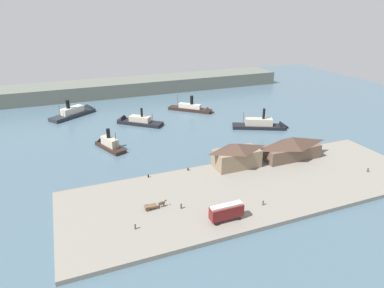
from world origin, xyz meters
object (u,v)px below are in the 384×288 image
at_px(pedestrian_at_waters_edge, 181,206).
at_px(ferry_outer_harbor, 78,112).
at_px(pedestrian_by_tram, 263,203).
at_px(pedestrian_walking_east, 135,226).
at_px(mooring_post_west, 148,176).
at_px(ferry_approaching_east, 265,125).
at_px(mooring_post_center_east, 188,169).
at_px(ferry_approaching_west, 108,144).
at_px(ferry_moored_west, 195,109).
at_px(ferry_shed_central_terminal, 237,155).
at_px(horse_cart, 154,205).
at_px(pedestrian_standing_center, 368,170).
at_px(ferry_moored_east, 135,121).
at_px(street_tram, 226,211).
at_px(ferry_shed_customs_shed, 291,147).

xyz_separation_m(pedestrian_at_waters_edge, ferry_outer_harbor, (-18.62, 99.05, -0.41)).
bearing_deg(ferry_outer_harbor, pedestrian_by_tram, -69.48).
height_order(pedestrian_walking_east, mooring_post_west, pedestrian_walking_east).
height_order(ferry_outer_harbor, ferry_approaching_east, ferry_approaching_east).
distance_m(mooring_post_west, mooring_post_center_east, 13.18).
relative_size(ferry_approaching_west, ferry_moored_west, 0.81).
bearing_deg(ferry_shed_central_terminal, ferry_approaching_west, 136.71).
xyz_separation_m(horse_cart, pedestrian_standing_center, (69.32, -5.33, -0.14)).
bearing_deg(horse_cart, ferry_approaching_west, 95.43).
bearing_deg(ferry_moored_west, ferry_approaching_east, -61.19).
relative_size(mooring_post_west, ferry_moored_east, 0.04).
relative_size(mooring_post_center_east, ferry_approaching_east, 0.04).
relative_size(pedestrian_standing_center, mooring_post_west, 1.89).
relative_size(ferry_approaching_west, ferry_moored_east, 0.82).
distance_m(pedestrian_walking_east, ferry_outer_harbor, 103.35).
distance_m(mooring_post_center_east, ferry_moored_east, 55.68).
relative_size(pedestrian_standing_center, ferry_moored_east, 0.08).
xyz_separation_m(pedestrian_standing_center, ferry_approaching_east, (-5.60, 50.19, -0.51)).
distance_m(ferry_shed_central_terminal, ferry_moored_west, 67.37).
height_order(ferry_shed_central_terminal, ferry_moored_east, ferry_shed_central_terminal).
bearing_deg(mooring_post_west, mooring_post_center_east, -0.90).
height_order(street_tram, pedestrian_by_tram, street_tram).
height_order(pedestrian_at_waters_edge, ferry_moored_west, ferry_moored_west).
distance_m(street_tram, pedestrian_at_waters_edge, 12.60).
relative_size(mooring_post_west, mooring_post_center_east, 1.00).
height_order(pedestrian_by_tram, pedestrian_standing_center, pedestrian_standing_center).
distance_m(pedestrian_by_tram, ferry_moored_east, 83.44).
height_order(ferry_shed_customs_shed, ferry_approaching_east, ferry_approaching_east).
bearing_deg(street_tram, mooring_post_center_east, 88.01).
bearing_deg(ferry_outer_harbor, ferry_moored_east, -45.64).
height_order(pedestrian_at_waters_edge, ferry_outer_harbor, ferry_outer_harbor).
distance_m(horse_cart, ferry_approaching_west, 48.78).
bearing_deg(pedestrian_walking_east, mooring_post_west, 68.21).
relative_size(ferry_shed_central_terminal, mooring_post_west, 16.86).
xyz_separation_m(ferry_approaching_west, ferry_approaching_east, (68.33, -3.70, -0.15)).
distance_m(pedestrian_by_tram, ferry_moored_west, 90.97).
xyz_separation_m(ferry_shed_customs_shed, ferry_outer_harbor, (-64.92, 83.55, -3.58)).
relative_size(pedestrian_standing_center, ferry_outer_harbor, 0.07).
height_order(horse_cart, ferry_outer_harbor, ferry_outer_harbor).
distance_m(pedestrian_standing_center, ferry_moored_east, 97.18).
xyz_separation_m(ferry_shed_central_terminal, pedestrian_walking_east, (-38.81, -20.80, -3.37)).
bearing_deg(pedestrian_walking_east, ferry_moored_east, 77.32).
height_order(pedestrian_walking_east, ferry_outer_harbor, ferry_outer_harbor).
distance_m(mooring_post_west, ferry_outer_harbor, 80.49).
distance_m(ferry_approaching_west, ferry_moored_west, 58.23).
bearing_deg(pedestrian_standing_center, ferry_approaching_west, 143.91).
height_order(mooring_post_west, ferry_approaching_west, ferry_approaching_west).
xyz_separation_m(pedestrian_by_tram, mooring_post_west, (-24.46, 26.59, -0.27)).
bearing_deg(pedestrian_at_waters_edge, horse_cart, 157.58).
xyz_separation_m(pedestrian_by_tram, ferry_moored_east, (-16.25, 81.84, -0.67)).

